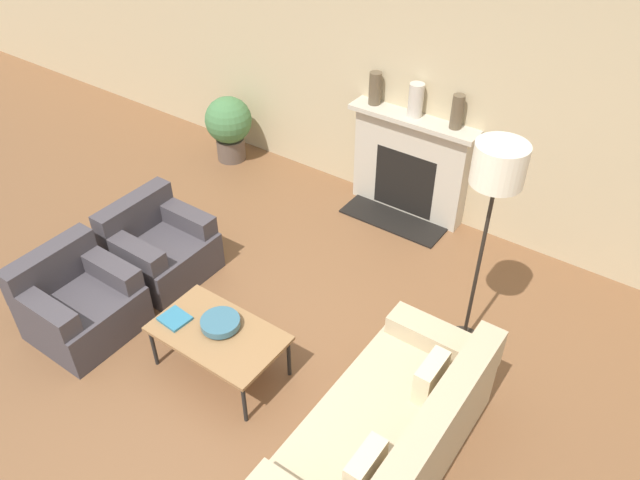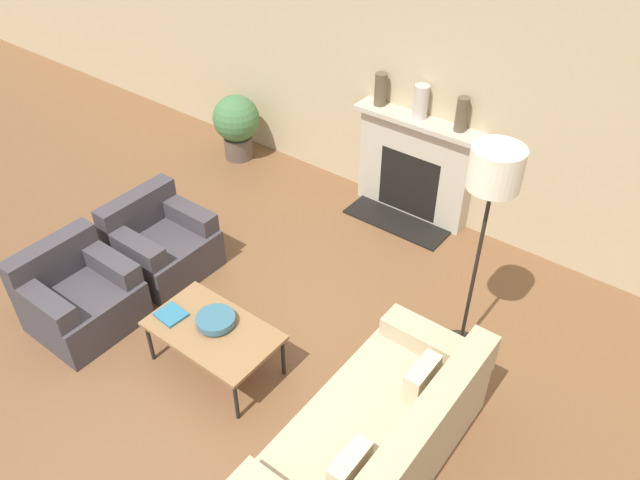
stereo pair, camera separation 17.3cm
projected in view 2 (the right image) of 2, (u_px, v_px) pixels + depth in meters
ground_plane at (223, 393)px, 4.87m from camera, size 18.00×18.00×0.00m
wall_back at (441, 84)px, 5.93m from camera, size 18.00×0.06×2.90m
fireplace at (414, 168)px, 6.46m from camera, size 1.36×0.59×1.11m
couch at (375, 442)px, 4.17m from camera, size 0.88×1.87×0.79m
armchair_near at (79, 297)px, 5.31m from camera, size 0.78×0.81×0.74m
armchair_far at (161, 244)px, 5.87m from camera, size 0.78×0.81×0.74m
coffee_table at (213, 332)px, 4.84m from camera, size 1.03×0.61×0.43m
bowl at (216, 320)px, 4.84m from camera, size 0.31×0.31×0.08m
book at (171, 315)px, 4.93m from camera, size 0.23×0.21×0.02m
floor_lamp at (492, 188)px, 4.25m from camera, size 0.37×0.37×1.91m
mantel_vase_left at (381, 89)px, 6.23m from camera, size 0.12×0.12×0.33m
mantel_vase_center_left at (421, 102)px, 6.01m from camera, size 0.15×0.15×0.34m
mantel_vase_center_right at (462, 114)px, 5.80m from camera, size 0.12×0.12×0.34m
potted_plant at (236, 123)px, 7.42m from camera, size 0.55×0.55×0.80m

